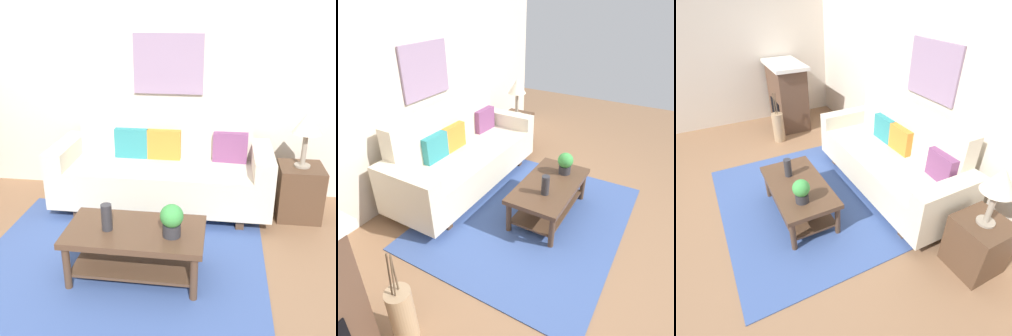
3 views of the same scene
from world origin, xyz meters
TOP-DOWN VIEW (x-y plane):
  - ground_plane at (0.00, 0.00)m, footprint 9.80×9.80m
  - wall_back at (0.00, 2.11)m, footprint 5.80×0.10m
  - area_rug at (0.00, 0.50)m, footprint 2.47×2.09m
  - couch at (0.20, 1.57)m, footprint 2.27×0.84m
  - throw_pillow_teal at (-0.15, 1.70)m, footprint 0.36×0.12m
  - throw_pillow_orange at (0.20, 1.70)m, footprint 0.36×0.12m
  - throw_pillow_plum at (0.91, 1.70)m, footprint 0.37×0.15m
  - coffee_table at (0.17, 0.32)m, footprint 1.10×0.60m
  - tabletop_vase at (-0.05, 0.29)m, footprint 0.09×0.09m
  - potted_plant_tabletop at (0.47, 0.27)m, footprint 0.18×0.18m
  - side_table at (1.63, 1.54)m, footprint 0.44×0.44m
  - table_lamp at (1.63, 1.54)m, footprint 0.28×0.28m
  - floor_vase at (-1.77, 0.65)m, footprint 0.19×0.19m
  - floor_vase_branch_a at (-1.75, 0.65)m, footprint 0.03×0.04m
  - floor_vase_branch_b at (-1.78, 0.67)m, footprint 0.04×0.01m
  - floor_vase_branch_c at (-1.78, 0.63)m, footprint 0.04×0.02m
  - framed_painting at (0.20, 2.04)m, footprint 0.77×0.03m

SIDE VIEW (x-z plane):
  - ground_plane at x=0.00m, z-range 0.00..0.00m
  - area_rug at x=0.00m, z-range 0.00..0.01m
  - floor_vase at x=-1.77m, z-range 0.00..0.50m
  - side_table at x=1.63m, z-range 0.00..0.56m
  - coffee_table at x=0.17m, z-range 0.10..0.53m
  - couch at x=0.20m, z-range -0.11..0.97m
  - tabletop_vase at x=-0.05m, z-range 0.43..0.65m
  - potted_plant_tabletop at x=0.47m, z-range 0.44..0.70m
  - floor_vase_branch_a at x=-1.75m, z-range 0.50..0.86m
  - floor_vase_branch_b at x=-1.78m, z-range 0.50..0.86m
  - floor_vase_branch_c at x=-1.78m, z-range 0.50..0.86m
  - throw_pillow_teal at x=-0.15m, z-range 0.52..0.84m
  - throw_pillow_orange at x=0.20m, z-range 0.52..0.84m
  - throw_pillow_plum at x=0.91m, z-range 0.52..0.84m
  - table_lamp at x=1.63m, z-range 0.71..1.28m
  - wall_back at x=0.00m, z-range 0.00..2.70m
  - framed_painting at x=0.20m, z-range 1.16..1.80m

